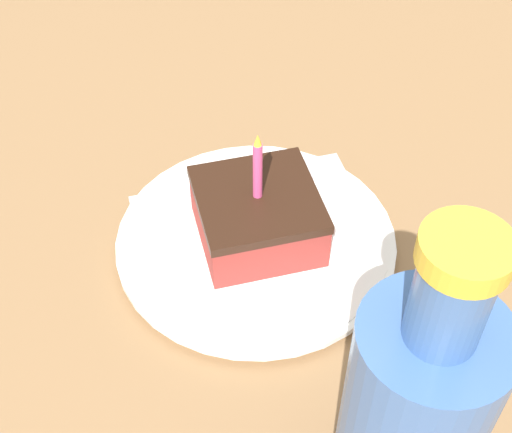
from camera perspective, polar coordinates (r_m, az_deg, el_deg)
name	(u,v)px	position (r m, az deg, el deg)	size (l,w,h in m)	color
ground_plane	(244,254)	(0.63, -0.96, -3.05)	(2.40, 2.40, 0.04)	olive
plate	(256,241)	(0.60, 0.00, -1.99)	(0.23, 0.23, 0.01)	white
cake_slice	(258,216)	(0.58, 0.12, 0.08)	(0.10, 0.10, 0.11)	#99332D
fork	(253,180)	(0.64, -0.22, 2.94)	(0.02, 0.19, 0.00)	silver
bottle	(410,421)	(0.41, 12.25, -15.71)	(0.08, 0.08, 0.25)	#3F66A5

